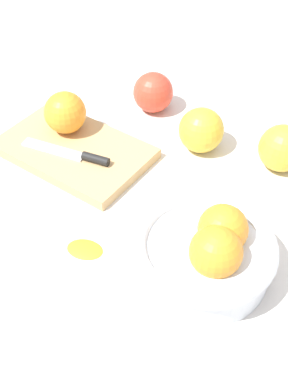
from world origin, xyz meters
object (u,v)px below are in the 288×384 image
at_px(apple_front_right, 153,92).
at_px(cutting_board, 75,150).
at_px(orange_on_board, 65,113).
at_px(apple_front_left_2, 282,148).
at_px(knife, 77,155).
at_px(apple_front_left, 201,130).
at_px(bowl, 207,252).

bearing_deg(apple_front_right, cutting_board, 83.24).
height_order(orange_on_board, apple_front_right, orange_on_board).
bearing_deg(apple_front_left_2, knife, 38.20).
xyz_separation_m(cutting_board, apple_front_left, (-0.15, -0.14, 0.03)).
bearing_deg(knife, apple_front_left, -128.83).
relative_size(bowl, knife, 1.21).
bearing_deg(cutting_board, bowl, 167.21).
xyz_separation_m(bowl, cutting_board, (0.30, -0.07, -0.03)).
xyz_separation_m(bowl, knife, (0.28, -0.05, -0.02)).
bearing_deg(cutting_board, apple_front_left, -137.29).
distance_m(orange_on_board, apple_front_left, 0.23).
bearing_deg(apple_front_left, apple_front_right, -17.27).
xyz_separation_m(bowl, apple_front_left, (0.15, -0.21, -0.00)).
distance_m(bowl, apple_front_left_2, 0.25).
relative_size(bowl, apple_front_right, 2.55).
xyz_separation_m(bowl, apple_front_right, (0.28, -0.25, -0.00)).
distance_m(cutting_board, apple_front_right, 0.19).
distance_m(cutting_board, orange_on_board, 0.06).
distance_m(apple_front_right, apple_front_left, 0.14).
bearing_deg(cutting_board, apple_front_right, -96.76).
distance_m(orange_on_board, apple_front_right, 0.17).
height_order(apple_front_right, apple_front_left, apple_front_left).
height_order(cutting_board, knife, knife).
xyz_separation_m(apple_front_right, apple_front_left_2, (-0.26, 0.00, 0.00)).
bearing_deg(apple_front_left, apple_front_left_2, -162.19).
distance_m(orange_on_board, apple_front_left_2, 0.36).
xyz_separation_m(apple_front_left, apple_front_left_2, (-0.13, -0.04, 0.00)).
distance_m(cutting_board, apple_front_left_2, 0.34).
height_order(orange_on_board, apple_front_left_2, orange_on_board).
relative_size(bowl, apple_front_left, 2.48).
height_order(cutting_board, apple_front_right, apple_front_right).
bearing_deg(apple_front_left, orange_on_board, 31.55).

